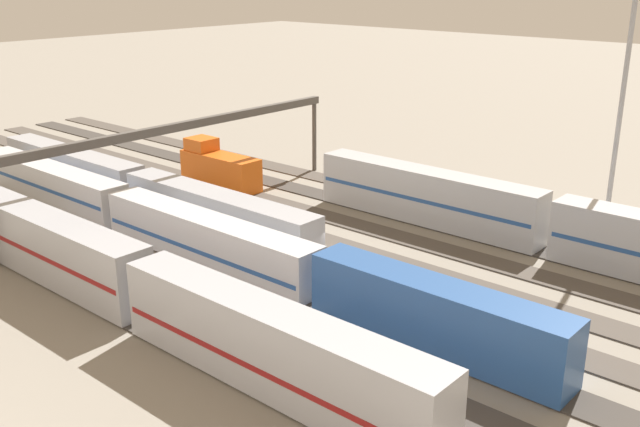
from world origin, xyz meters
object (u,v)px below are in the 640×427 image
object	(u,v)px
train_on_track_5	(190,232)
train_on_track_7	(143,290)
train_on_track_2	(219,168)
train_on_track_4	(137,187)
signal_gantry	(180,133)
light_mast_0	(632,27)

from	to	relation	value
train_on_track_5	train_on_track_7	bearing A→B (deg)	126.57
train_on_track_2	train_on_track_4	size ratio (longest dim) A/B	0.21
train_on_track_2	train_on_track_4	world-z (taller)	train_on_track_2
train_on_track_5	signal_gantry	distance (m)	13.86
train_on_track_7	light_mast_0	size ratio (longest dim) A/B	1.64
train_on_track_5	train_on_track_7	world-z (taller)	train_on_track_7
train_on_track_2	light_mast_0	xyz separation A→B (m)	(-37.24, -13.99, 16.02)
train_on_track_2	signal_gantry	size ratio (longest dim) A/B	0.25
train_on_track_7	train_on_track_4	distance (m)	26.46
train_on_track_5	train_on_track_2	bearing A→B (deg)	-48.14
train_on_track_7	signal_gantry	xyz separation A→B (m)	(17.62, -17.50, 5.14)
train_on_track_7	light_mast_0	world-z (taller)	light_mast_0
train_on_track_5	train_on_track_4	world-z (taller)	train_on_track_5
train_on_track_4	signal_gantry	distance (m)	7.50
train_on_track_5	signal_gantry	size ratio (longest dim) A/B	1.66
light_mast_0	signal_gantry	size ratio (longest dim) A/B	0.72
light_mast_0	signal_gantry	world-z (taller)	light_mast_0
train_on_track_4	train_on_track_5	bearing A→B (deg)	160.82
train_on_track_7	light_mast_0	bearing A→B (deg)	-112.79
train_on_track_4	signal_gantry	world-z (taller)	signal_gantry
train_on_track_5	signal_gantry	world-z (taller)	signal_gantry
train_on_track_4	signal_gantry	bearing A→B (deg)	-149.05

